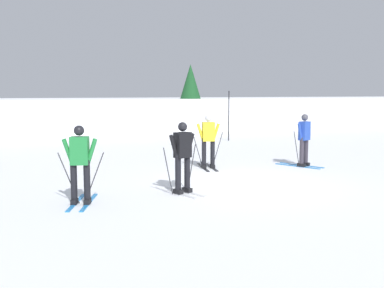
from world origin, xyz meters
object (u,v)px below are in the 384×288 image
skier_black (182,156)px  conifer_far_left (190,91)px  skier_yellow (208,140)px  skier_blue (304,139)px  skier_green (80,162)px  trail_marker_pole (229,116)px

skier_black → conifer_far_left: bearing=67.0°
skier_yellow → skier_black: 3.68m
conifer_far_left → skier_black: bearing=-113.0°
skier_blue → skier_green: bearing=-162.9°
skier_green → conifer_far_left: bearing=60.9°
skier_yellow → conifer_far_left: size_ratio=0.41×
skier_yellow → conifer_far_left: 15.32m
skier_blue → trail_marker_pole: (1.42, 8.07, 0.33)m
trail_marker_pole → skier_blue: bearing=-100.0°
skier_blue → conifer_far_left: bearing=81.5°
skier_black → skier_green: size_ratio=1.00×
skier_yellow → skier_green: bearing=-144.5°
trail_marker_pole → skier_yellow: bearing=-121.6°
skier_black → conifer_far_left: 18.90m
skier_black → trail_marker_pole: size_ratio=0.69×
skier_blue → skier_yellow: bearing=163.5°
trail_marker_pole → conifer_far_left: conifer_far_left is taller
conifer_far_left → trail_marker_pole: bearing=-96.9°
skier_blue → skier_green: (-7.47, -2.30, -0.00)m
skier_blue → skier_green: size_ratio=1.00×
skier_black → conifer_far_left: (7.35, 17.34, 1.56)m
trail_marker_pole → conifer_far_left: size_ratio=0.59×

